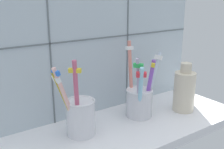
{
  "coord_description": "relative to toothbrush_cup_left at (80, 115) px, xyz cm",
  "views": [
    {
      "loc": [
        -33.59,
        -45.71,
        31.82
      ],
      "look_at": [
        0.0,
        2.65,
        14.11
      ],
      "focal_mm": 44.63,
      "sensor_mm": 36.0,
      "label": 1
    }
  ],
  "objects": [
    {
      "name": "tile_wall_back",
      "position": [
        8.42,
        9.44,
        15.86
      ],
      "size": [
        64.0,
        2.2,
        45.0
      ],
      "color": "#B2C1CC",
      "rests_on": "ground"
    },
    {
      "name": "toothbrush_cup_left",
      "position": [
        0.0,
        0.0,
        0.0
      ],
      "size": [
        9.58,
        6.37,
        17.21
      ],
      "color": "silver",
      "rests_on": "counter_slab"
    },
    {
      "name": "toothbrush_cup_right",
      "position": [
        16.61,
        0.02,
        -0.12
      ],
      "size": [
        11.98,
        9.62,
        18.35
      ],
      "color": "silver",
      "rests_on": "counter_slab"
    },
    {
      "name": "counter_slab",
      "position": [
        8.42,
        -2.56,
        -5.63
      ],
      "size": [
        64.0,
        22.0,
        2.0
      ],
      "primitive_type": "cube",
      "color": "silver",
      "rests_on": "ground"
    },
    {
      "name": "ceramic_vase",
      "position": [
        28.22,
        -3.84,
        0.84
      ],
      "size": [
        5.39,
        5.39,
        12.68
      ],
      "color": "beige",
      "rests_on": "counter_slab"
    }
  ]
}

